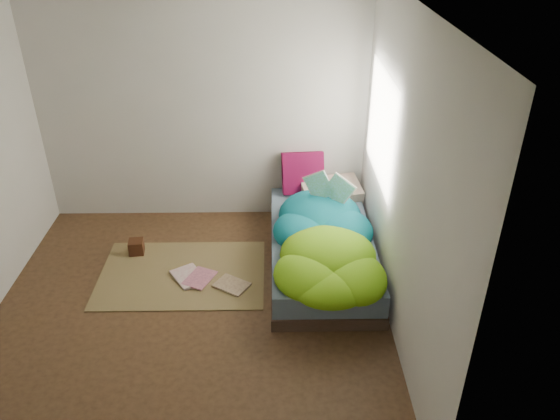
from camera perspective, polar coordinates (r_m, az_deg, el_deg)
The scene contains 12 objects.
ground at distance 5.02m, azimuth -9.32°, elevation -10.40°, with size 3.50×3.50×0.00m, color #3E2917.
room_walls at distance 4.17m, azimuth -10.96°, elevation 6.92°, with size 3.54×3.54×2.62m.
bed at distance 5.46m, azimuth 4.31°, elevation -4.09°, with size 1.00×2.00×0.34m.
duvet at distance 5.09m, azimuth 4.66°, elevation -2.31°, with size 0.96×1.84×0.34m, color #074D71, non-canonical shape.
rug at distance 5.46m, azimuth -10.16°, elevation -6.58°, with size 1.60×1.10×0.01m, color brown.
pillow_floral at distance 6.01m, azimuth 5.34°, elevation 2.05°, with size 0.64×0.39×0.14m, color beige.
pillow_magenta at distance 6.03m, azimuth 2.40°, elevation 3.91°, with size 0.45×0.14×0.45m, color #440415.
open_book at distance 5.37m, azimuth 5.16°, elevation 3.24°, with size 0.43×0.09×0.26m, color #2C832A, non-canonical shape.
wooden_box at distance 5.82m, azimuth -14.77°, elevation -3.74°, with size 0.15×0.15×0.15m, color #34160C.
floor_book_a at distance 5.35m, azimuth -10.75°, elevation -7.29°, with size 0.25×0.34×0.03m, color silver.
floor_book_b at distance 5.40m, azimuth -9.46°, elevation -6.78°, with size 0.23×0.31×0.03m, color #D57B8B.
floor_book_c at distance 5.16m, azimuth -5.79°, elevation -8.47°, with size 0.22×0.31×0.02m, color tan.
Camera 1 is at (0.74, -3.77, 3.23)m, focal length 35.00 mm.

